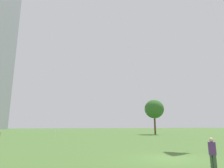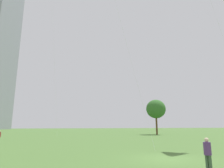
{
  "view_description": "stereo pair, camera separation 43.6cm",
  "coord_description": "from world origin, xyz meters",
  "views": [
    {
      "loc": [
        -7.38,
        -11.97,
        2.16
      ],
      "look_at": [
        -0.19,
        13.05,
        7.7
      ],
      "focal_mm": 31.22,
      "sensor_mm": 36.0,
      "label": 1
    },
    {
      "loc": [
        -6.96,
        -12.09,
        2.16
      ],
      "look_at": [
        -0.19,
        13.05,
        7.7
      ],
      "focal_mm": 31.22,
      "sensor_mm": 36.0,
      "label": 2
    }
  ],
  "objects": [
    {
      "name": "park_tree_1",
      "position": [
        16.14,
        31.81,
        6.11
      ],
      "size": [
        4.73,
        4.73,
        8.44
      ],
      "color": "brown",
      "rests_on": "ground"
    },
    {
      "name": "person_standing_1",
      "position": [
        0.05,
        -3.79,
        0.91
      ],
      "size": [
        0.35,
        0.35,
        1.57
      ],
      "rotation": [
        0.0,
        0.0,
        5.15
      ],
      "color": "#3F593F",
      "rests_on": "ground"
    },
    {
      "name": "ground",
      "position": [
        0.0,
        0.0,
        0.0
      ],
      "size": [
        280.0,
        280.0,
        0.0
      ],
      "primitive_type": "plane",
      "color": "#476B30"
    }
  ]
}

